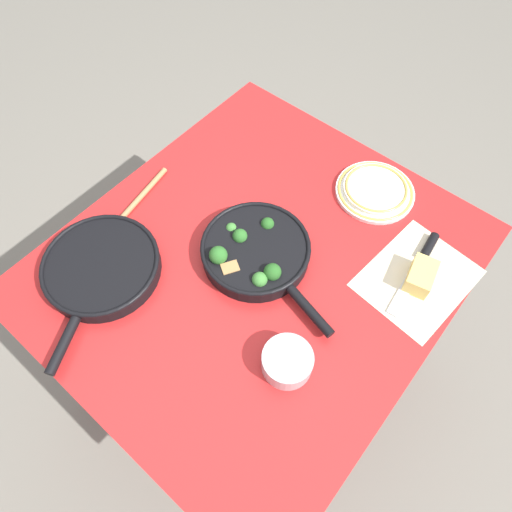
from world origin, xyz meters
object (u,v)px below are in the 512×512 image
Objects in this scene: skillet_eggs at (101,267)px; cheese_block at (421,276)px; prep_bowl_steel at (287,362)px; grater_knife at (421,262)px; skillet_broccoli at (256,251)px; dinner_plate_stack at (375,190)px; wooden_spoon at (119,221)px.

cheese_block is at bearing 101.46° from skillet_eggs.
grater_knife is at bearing 167.27° from prep_bowl_steel.
skillet_broccoli is 1.57× the size of grater_knife.
dinner_plate_stack is at bearing 122.91° from skillet_eggs.
skillet_broccoli is 0.41m from cheese_block.
skillet_broccoli reaches higher than grater_knife.
prep_bowl_steel is (0.18, 0.24, -0.00)m from skillet_broccoli.
skillet_broccoli is at bearing 110.05° from skillet_eggs.
dinner_plate_stack is 1.93× the size of prep_bowl_steel.
skillet_eggs reaches higher than dinner_plate_stack.
wooden_spoon is at bearing -92.18° from prep_bowl_steel.
skillet_broccoli is 1.05× the size of skillet_eggs.
skillet_broccoli is 1.91× the size of dinner_plate_stack.
skillet_broccoli is at bearing -60.13° from cheese_block.
skillet_broccoli reaches higher than skillet_eggs.
prep_bowl_steel is (0.38, -0.12, 0.00)m from cheese_block.
skillet_eggs is at bearing 23.59° from wooden_spoon.
wooden_spoon is 3.27× the size of cheese_block.
dinner_plate_stack is at bearing -126.15° from grater_knife.
skillet_broccoli is 0.39m from skillet_eggs.
prep_bowl_steel reaches higher than wooden_spoon.
prep_bowl_steel reaches higher than skillet_eggs.
skillet_eggs is 0.79m from cheese_block.
wooden_spoon is 1.26× the size of grater_knife.
cheese_block is (-0.21, 0.36, -0.00)m from skillet_broccoli.
dinner_plate_stack is at bearing -126.12° from cheese_block.
skillet_eggs reaches higher than wooden_spoon.
prep_bowl_steel reaches higher than grater_knife.
cheese_block is 0.47× the size of dinner_plate_stack.
skillet_eggs is 0.77m from dinner_plate_stack.
grater_knife is at bearing 60.31° from dinner_plate_stack.
skillet_broccoli reaches higher than wooden_spoon.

